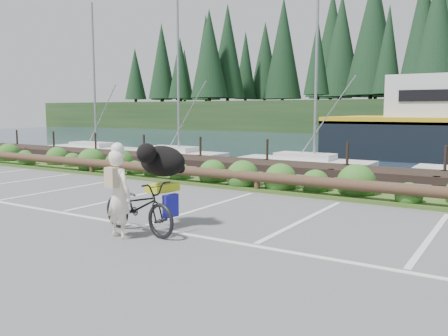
# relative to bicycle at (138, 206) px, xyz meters

# --- Properties ---
(ground) EXTENTS (72.00, 72.00, 0.00)m
(ground) POSITION_rel_bicycle_xyz_m (-0.26, 0.79, -0.53)
(ground) COLOR #555557
(vegetation_strip) EXTENTS (34.00, 1.60, 0.10)m
(vegetation_strip) POSITION_rel_bicycle_xyz_m (-0.26, 6.09, -0.48)
(vegetation_strip) COLOR #3D5B21
(vegetation_strip) RESTS_ON ground
(log_rail) EXTENTS (32.00, 0.30, 0.60)m
(log_rail) POSITION_rel_bicycle_xyz_m (-0.26, 5.39, -0.53)
(log_rail) COLOR #443021
(log_rail) RESTS_ON ground
(bicycle) EXTENTS (2.08, 0.97, 1.05)m
(bicycle) POSITION_rel_bicycle_xyz_m (0.00, 0.00, 0.00)
(bicycle) COLOR black
(bicycle) RESTS_ON ground
(cyclist) EXTENTS (0.66, 0.48, 1.67)m
(cyclist) POSITION_rel_bicycle_xyz_m (-0.07, -0.46, 0.31)
(cyclist) COLOR white
(cyclist) RESTS_ON ground
(dog) EXTENTS (0.69, 1.16, 0.64)m
(dog) POSITION_rel_bicycle_xyz_m (0.09, 0.64, 0.84)
(dog) COLOR black
(dog) RESTS_ON bicycle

